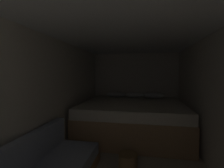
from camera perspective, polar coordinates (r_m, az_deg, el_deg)
The scene contains 6 objects.
wall_back at distance 4.95m, azimuth 7.86°, elevation -1.32°, with size 2.52×0.05×2.02m, color beige.
wall_left at distance 2.79m, azimuth -21.46°, elevation -5.43°, with size 0.05×5.15×2.02m, color beige.
wall_right at distance 2.57m, azimuth 33.51°, elevation -6.56°, with size 0.05×5.15×2.02m, color beige.
ceiling_slab at distance 2.42m, azimuth 4.92°, elevation 18.13°, with size 2.52×5.15×0.05m, color white.
bed at distance 4.02m, azimuth 7.03°, elevation -11.44°, with size 2.30×2.00×0.91m.
wicker_basket at distance 2.80m, azimuth 5.49°, elevation -24.69°, with size 0.29×0.29×0.22m.
Camera 1 is at (0.24, -0.54, 1.44)m, focal length 26.76 mm.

